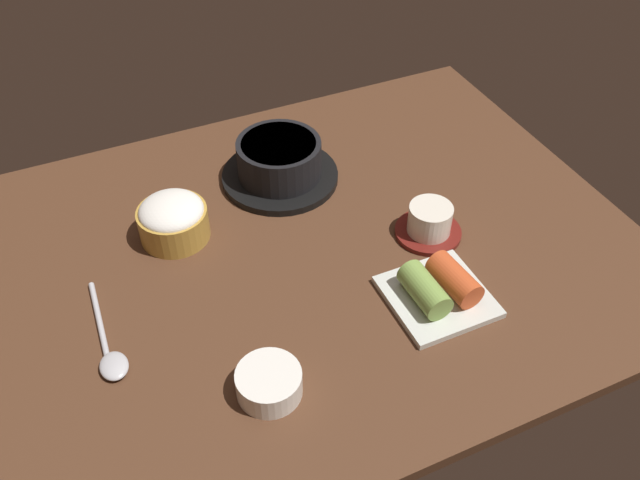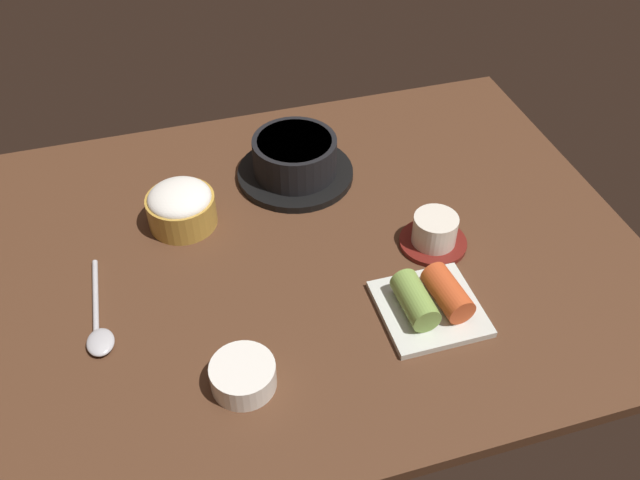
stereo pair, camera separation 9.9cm
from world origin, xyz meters
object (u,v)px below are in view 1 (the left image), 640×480
Objects in this scene: spoon at (109,352)px; tea_cup_with_saucer at (429,222)px; rice_bowl at (173,219)px; stone_pot at (279,162)px; kimchi_plate at (439,290)px; side_bowl_near at (269,382)px.

tea_cup_with_saucer is at bearing 3.39° from spoon.
tea_cup_with_saucer is at bearing -23.75° from rice_bowl.
tea_cup_with_saucer is (15.63, -22.00, -1.07)cm from stone_pot.
stone_pot reaches higher than kimchi_plate.
rice_bowl is 38.73cm from tea_cup_with_saucer.
stone_pot is at bearing 125.39° from tea_cup_with_saucer.
tea_cup_with_saucer is 1.25× the size of side_bowl_near.
kimchi_plate is (-5.75, -12.08, -0.44)cm from tea_cup_with_saucer.
rice_bowl is 32.36cm from side_bowl_near.
tea_cup_with_saucer is 0.75× the size of kimchi_plate.
kimchi_plate is at bearing -73.84° from stone_pot.
kimchi_plate reaches higher than spoon.
rice_bowl reaches higher than side_bowl_near.
side_bowl_near is at bearing -39.18° from spoon.
spoon is (-49.31, -2.92, -1.78)cm from tea_cup_with_saucer.
tea_cup_with_saucer is 0.56× the size of spoon.
kimchi_plate is 44.53cm from spoon.
spoon is (-13.88, -18.52, -2.87)cm from rice_bowl.
kimchi_plate is at bearing -11.87° from spoon.
side_bowl_near is 0.45× the size of spoon.
side_bowl_near is (-16.91, -38.60, -1.57)cm from stone_pot.
kimchi_plate is (9.87, -34.09, -1.51)cm from stone_pot.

